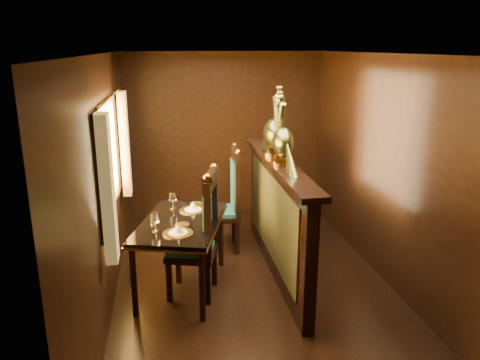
% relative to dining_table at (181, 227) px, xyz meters
% --- Properties ---
extents(ground, '(5.00, 5.00, 0.00)m').
position_rel_dining_table_xyz_m(ground, '(0.78, -0.10, -0.72)').
color(ground, black).
rests_on(ground, ground).
extents(room_shell, '(3.04, 5.04, 2.52)m').
position_rel_dining_table_xyz_m(room_shell, '(0.69, -0.08, 0.86)').
color(room_shell, black).
rests_on(room_shell, ground).
extents(partition, '(0.26, 2.70, 1.36)m').
position_rel_dining_table_xyz_m(partition, '(1.10, 0.20, -0.01)').
color(partition, black).
rests_on(partition, ground).
extents(dining_table, '(1.14, 1.51, 0.99)m').
position_rel_dining_table_xyz_m(dining_table, '(0.00, 0.00, 0.00)').
color(dining_table, black).
rests_on(dining_table, ground).
extents(chair_left, '(0.62, 0.64, 1.40)m').
position_rel_dining_table_xyz_m(chair_left, '(0.23, -0.15, 0.01)').
color(chair_left, black).
rests_on(chair_left, ground).
extents(chair_right, '(0.51, 0.55, 1.37)m').
position_rel_dining_table_xyz_m(chair_right, '(0.66, 0.98, -0.00)').
color(chair_right, black).
rests_on(chair_right, ground).
extents(peacock_left, '(0.24, 0.63, 0.75)m').
position_rel_dining_table_xyz_m(peacock_left, '(1.10, 0.02, 1.02)').
color(peacock_left, '#1C5432').
rests_on(peacock_left, partition).
extents(peacock_right, '(0.25, 0.68, 0.80)m').
position_rel_dining_table_xyz_m(peacock_right, '(1.10, 0.43, 1.04)').
color(peacock_right, '#1C5432').
rests_on(peacock_right, partition).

